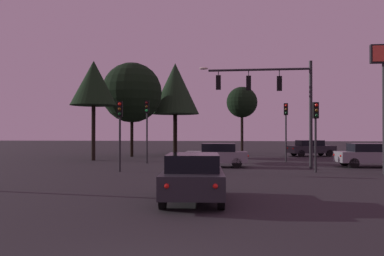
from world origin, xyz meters
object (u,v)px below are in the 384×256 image
traffic_light_median (286,120)px  tree_right_cluster (132,93)px  car_far_lane (311,148)px  tree_center_horizon (242,102)px  car_nearside_lane (193,176)px  car_crossing_left (217,155)px  car_crossing_right (371,155)px  traffic_light_far_side (120,121)px  tree_left_far (175,89)px  store_sign_illuminated (384,79)px  traffic_signal_mast_arm (273,92)px  traffic_light_corner_left (147,119)px  tree_lot_edge (94,83)px  traffic_light_corner_right (316,122)px

traffic_light_median → tree_right_cluster: tree_right_cluster is taller
car_far_lane → tree_center_horizon: (-6.40, 5.29, 4.79)m
car_nearside_lane → tree_center_horizon: size_ratio=0.59×
car_crossing_left → car_crossing_right: same height
traffic_light_far_side → car_far_lane: bearing=50.7°
car_crossing_left → tree_center_horizon: 18.95m
car_far_lane → tree_right_cluster: size_ratio=0.52×
car_nearside_lane → tree_left_far: bearing=99.8°
traffic_light_median → tree_center_horizon: tree_center_horizon is taller
car_crossing_right → tree_right_cluster: tree_right_cluster is taller
tree_center_horizon → traffic_light_far_side: bearing=-108.3°
store_sign_illuminated → tree_left_far: size_ratio=0.73×
tree_right_cluster → car_nearside_lane: bearing=-70.7°
traffic_signal_mast_arm → tree_left_far: (-8.42, 15.10, 2.04)m
traffic_light_median → car_crossing_left: (-5.02, -5.07, -2.37)m
traffic_light_corner_left → store_sign_illuminated: store_sign_illuminated is taller
car_nearside_lane → store_sign_illuminated: store_sign_illuminated is taller
store_sign_illuminated → tree_left_far: bearing=127.5°
tree_lot_edge → car_crossing_left: bearing=-26.9°
traffic_signal_mast_arm → traffic_light_corner_right: bearing=-47.6°
tree_lot_edge → traffic_light_median: bearing=-0.3°
tree_right_cluster → tree_lot_edge: 5.64m
car_crossing_right → tree_lot_edge: size_ratio=0.55×
traffic_light_corner_right → car_crossing_right: size_ratio=0.88×
traffic_light_far_side → tree_left_far: tree_left_far is taller
traffic_light_median → tree_lot_edge: size_ratio=0.56×
traffic_light_corner_right → tree_left_far: bearing=121.1°
store_sign_illuminated → tree_right_cluster: bearing=140.6°
traffic_light_corner_right → tree_right_cluster: (-14.02, 13.56, 3.21)m
traffic_signal_mast_arm → car_far_lane: 15.05m
car_crossing_right → tree_center_horizon: bearing=114.4°
traffic_light_median → car_nearside_lane: 18.96m
traffic_signal_mast_arm → traffic_light_far_side: bearing=-161.2°
tree_left_far → tree_lot_edge: 10.59m
traffic_light_median → tree_right_cluster: (-13.45, 5.43, 2.83)m
traffic_light_corner_right → tree_center_horizon: size_ratio=0.53×
store_sign_illuminated → traffic_signal_mast_arm: bearing=151.2°
traffic_light_corner_left → tree_left_far: (0.28, 11.83, 3.53)m
car_nearside_lane → tree_center_horizon: (2.15, 31.23, 4.79)m
car_crossing_left → car_nearside_lane: bearing=-90.9°
traffic_light_corner_left → car_nearside_lane: 16.46m
traffic_signal_mast_arm → car_nearside_lane: size_ratio=1.61×
traffic_light_median → tree_center_horizon: 13.73m
traffic_light_corner_left → traffic_light_median: (10.21, 2.57, -0.06)m
car_far_lane → car_nearside_lane: bearing=-108.2°
store_sign_illuminated → traffic_light_far_side: bearing=-179.9°
car_nearside_lane → tree_left_far: 28.36m
traffic_light_far_side → car_crossing_right: bearing=17.2°
tree_right_cluster → tree_lot_edge: size_ratio=1.09×
car_crossing_right → traffic_light_corner_left: bearing=174.0°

